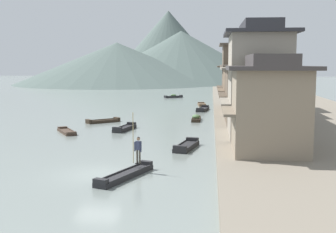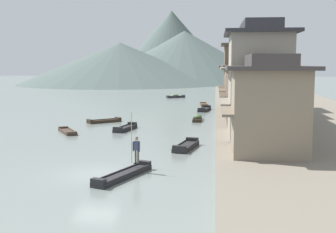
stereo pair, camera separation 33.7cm
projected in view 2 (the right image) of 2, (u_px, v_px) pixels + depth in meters
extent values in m
plane|color=gray|center=(96.00, 174.00, 25.81)|extent=(400.00, 400.00, 0.00)
cube|color=slate|center=(290.00, 113.00, 53.71)|extent=(18.00, 110.00, 0.77)
cube|color=#232326|center=(123.00, 175.00, 24.89)|extent=(2.60, 4.98, 0.26)
cube|color=#232326|center=(98.00, 181.00, 22.78)|extent=(0.86, 0.62, 0.24)
cube|color=#232326|center=(144.00, 163.00, 26.93)|extent=(0.86, 0.62, 0.24)
cube|color=#232326|center=(129.00, 173.00, 24.69)|extent=(1.68, 4.23, 0.08)
cube|color=#232326|center=(117.00, 172.00, 25.04)|extent=(1.68, 4.23, 0.08)
cube|color=black|center=(138.00, 164.00, 26.08)|extent=(0.18, 0.24, 0.05)
cylinder|color=#4C473D|center=(138.00, 157.00, 26.06)|extent=(0.11, 0.11, 0.78)
cube|color=black|center=(135.00, 163.00, 26.17)|extent=(0.18, 0.24, 0.05)
cylinder|color=#4C473D|center=(136.00, 156.00, 26.15)|extent=(0.11, 0.11, 0.78)
cube|color=#2D334C|center=(137.00, 146.00, 26.03)|extent=(0.37, 0.31, 0.52)
cylinder|color=#2D334C|center=(139.00, 147.00, 25.88)|extent=(0.08, 0.08, 0.56)
cylinder|color=#2D334C|center=(133.00, 147.00, 26.09)|extent=(0.08, 0.08, 0.56)
sphere|color=#A37A5B|center=(137.00, 139.00, 25.98)|extent=(0.20, 0.20, 0.20)
sphere|color=black|center=(137.00, 138.00, 25.99)|extent=(0.18, 0.18, 0.18)
cylinder|color=tan|center=(131.00, 138.00, 26.04)|extent=(0.04, 0.04, 3.00)
cube|color=#33281E|center=(104.00, 121.00, 48.28)|extent=(3.50, 3.21, 0.24)
cube|color=#33281E|center=(118.00, 118.00, 49.20)|extent=(0.90, 0.97, 0.21)
cube|color=#33281E|center=(90.00, 120.00, 47.30)|extent=(0.90, 0.97, 0.21)
cube|color=#33281E|center=(102.00, 119.00, 48.67)|extent=(2.48, 2.13, 0.08)
cube|color=#33281E|center=(106.00, 120.00, 47.85)|extent=(2.48, 2.13, 0.08)
cube|color=brown|center=(204.00, 105.00, 67.69)|extent=(1.45, 3.75, 0.20)
cube|color=brown|center=(203.00, 103.00, 69.34)|extent=(1.03, 0.45, 0.18)
cube|color=brown|center=(205.00, 105.00, 66.00)|extent=(1.03, 0.45, 0.18)
cube|color=brown|center=(200.00, 104.00, 67.68)|extent=(0.38, 3.16, 0.08)
cube|color=brown|center=(207.00, 104.00, 67.67)|extent=(0.38, 3.16, 0.08)
cube|color=#232326|center=(204.00, 110.00, 60.31)|extent=(1.80, 4.48, 0.29)
cube|color=#232326|center=(207.00, 106.00, 62.21)|extent=(1.04, 0.52, 0.26)
cube|color=#232326|center=(202.00, 109.00, 58.33)|extent=(1.04, 0.52, 0.26)
cube|color=#232326|center=(201.00, 108.00, 60.42)|extent=(0.70, 3.82, 0.08)
cube|color=#232326|center=(208.00, 108.00, 60.15)|extent=(0.70, 3.82, 0.08)
cube|color=#33281E|center=(197.00, 120.00, 49.90)|extent=(0.99, 3.56, 0.19)
cube|color=#33281E|center=(198.00, 116.00, 51.49)|extent=(0.88, 0.36, 0.18)
cube|color=#33281E|center=(197.00, 120.00, 48.26)|extent=(0.88, 0.36, 0.18)
cube|color=#33281E|center=(193.00, 118.00, 49.93)|extent=(0.09, 3.06, 0.08)
cube|color=#33281E|center=(201.00, 118.00, 49.83)|extent=(0.09, 3.06, 0.08)
ellipsoid|color=#4C6B42|center=(197.00, 117.00, 49.86)|extent=(0.88, 1.24, 0.48)
cube|color=#232326|center=(176.00, 97.00, 83.09)|extent=(3.46, 2.73, 0.24)
cube|color=#232326|center=(168.00, 96.00, 82.30)|extent=(0.74, 0.86, 0.22)
cube|color=#232326|center=(183.00, 96.00, 83.83)|extent=(0.74, 0.86, 0.22)
cube|color=#232326|center=(177.00, 96.00, 82.72)|extent=(2.60, 1.79, 0.08)
cube|color=#232326|center=(175.00, 96.00, 83.42)|extent=(2.60, 1.79, 0.08)
ellipsoid|color=#4C6B42|center=(176.00, 95.00, 83.05)|extent=(1.36, 1.27, 0.44)
cube|color=#232326|center=(186.00, 147.00, 33.40)|extent=(1.85, 4.09, 0.29)
cube|color=#232326|center=(192.00, 139.00, 35.09)|extent=(1.02, 0.55, 0.26)
cube|color=#232326|center=(179.00, 147.00, 31.64)|extent=(1.02, 0.55, 0.26)
cube|color=#232326|center=(180.00, 144.00, 33.53)|extent=(0.78, 3.40, 0.08)
cube|color=#232326|center=(192.00, 145.00, 33.23)|extent=(0.78, 3.40, 0.08)
cube|color=#423328|center=(67.00, 132.00, 41.07)|extent=(2.85, 3.84, 0.19)
cube|color=#423328|center=(63.00, 127.00, 42.66)|extent=(0.94, 0.76, 0.17)
cube|color=#423328|center=(72.00, 133.00, 39.43)|extent=(0.94, 0.76, 0.17)
cube|color=#423328|center=(62.00, 131.00, 40.86)|extent=(1.82, 2.95, 0.08)
cube|color=#423328|center=(72.00, 130.00, 41.24)|extent=(1.82, 2.95, 0.08)
cube|color=#232326|center=(125.00, 129.00, 42.72)|extent=(1.70, 4.03, 0.29)
cube|color=#232326|center=(132.00, 123.00, 44.40)|extent=(0.93, 0.52, 0.26)
cube|color=#232326|center=(118.00, 128.00, 40.97)|extent=(0.93, 0.52, 0.26)
cube|color=#232326|center=(121.00, 127.00, 42.82)|extent=(0.73, 3.37, 0.08)
cube|color=#232326|center=(130.00, 127.00, 42.56)|extent=(0.73, 3.37, 0.08)
cube|color=gray|center=(268.00, 112.00, 27.88)|extent=(4.42, 5.31, 5.20)
cube|color=#6E6151|center=(227.00, 111.00, 28.15)|extent=(0.70, 5.31, 0.16)
cube|color=#3D3838|center=(269.00, 68.00, 27.56)|extent=(5.32, 6.21, 0.24)
cube|color=#3D3838|center=(269.00, 60.00, 27.50)|extent=(2.65, 6.21, 0.70)
cube|color=gray|center=(258.00, 85.00, 34.66)|extent=(4.46, 6.58, 7.80)
cube|color=gray|center=(225.00, 102.00, 35.09)|extent=(0.70, 6.58, 0.16)
cube|color=gray|center=(225.00, 69.00, 34.78)|extent=(0.70, 6.58, 0.16)
cube|color=#2D2D33|center=(259.00, 33.00, 34.19)|extent=(5.36, 7.48, 0.24)
cube|color=#2D2D33|center=(260.00, 27.00, 34.13)|extent=(2.67, 7.48, 0.70)
cube|color=brown|center=(254.00, 95.00, 42.46)|extent=(5.10, 7.40, 5.20)
cube|color=#4D4135|center=(223.00, 95.00, 42.76)|extent=(0.70, 7.40, 0.16)
cube|color=#4C4238|center=(254.00, 66.00, 42.13)|extent=(6.00, 8.30, 0.24)
cube|color=#4C4238|center=(254.00, 61.00, 42.08)|extent=(3.06, 8.30, 0.70)
cube|color=#75604C|center=(252.00, 90.00, 50.01)|extent=(5.93, 6.18, 5.20)
cube|color=brown|center=(222.00, 90.00, 50.36)|extent=(0.70, 6.18, 0.16)
cube|color=#4C4238|center=(252.00, 66.00, 49.69)|extent=(6.83, 7.08, 0.24)
cube|color=#4C4238|center=(252.00, 62.00, 49.63)|extent=(3.56, 7.08, 0.70)
cube|color=brown|center=(245.00, 77.00, 56.15)|extent=(5.24, 5.60, 7.80)
cube|color=#4D4135|center=(221.00, 87.00, 56.61)|extent=(0.70, 5.60, 0.16)
cube|color=#4D4135|center=(222.00, 67.00, 56.30)|extent=(0.70, 5.60, 0.16)
cube|color=#4C4238|center=(246.00, 45.00, 55.67)|extent=(6.14, 6.50, 0.24)
cube|color=#4C4238|center=(246.00, 41.00, 55.61)|extent=(3.15, 6.50, 0.70)
cone|color=#4C5B56|center=(120.00, 63.00, 138.54)|extent=(63.16, 63.16, 12.81)
cone|color=#4C5B56|center=(172.00, 46.00, 158.84)|extent=(44.05, 44.05, 24.96)
cone|color=#4C5B56|center=(184.00, 57.00, 151.45)|extent=(63.09, 63.09, 17.35)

